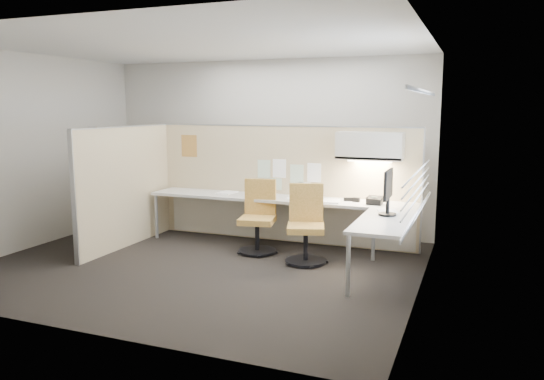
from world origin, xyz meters
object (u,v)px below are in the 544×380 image
at_px(desk, 297,209).
at_px(phone, 374,201).
at_px(chair_right, 306,227).
at_px(monitor, 388,190).
at_px(chair_left, 258,219).

distance_m(desk, phone, 1.10).
bearing_deg(phone, desk, -172.53).
xyz_separation_m(desk, chair_right, (0.29, -0.49, -0.13)).
xyz_separation_m(chair_right, monitor, (1.07, -0.12, 0.58)).
relative_size(chair_right, monitor, 1.83).
height_order(monitor, phone, monitor).
bearing_deg(desk, monitor, -23.91).
height_order(desk, monitor, monitor).
xyz_separation_m(monitor, phone, (-0.29, 0.69, -0.27)).
bearing_deg(chair_left, desk, 17.14).
relative_size(desk, monitor, 7.22).
bearing_deg(chair_left, monitor, -21.40).
bearing_deg(monitor, desk, 65.68).
bearing_deg(chair_right, desk, 104.30).
bearing_deg(monitor, chair_left, 78.91).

